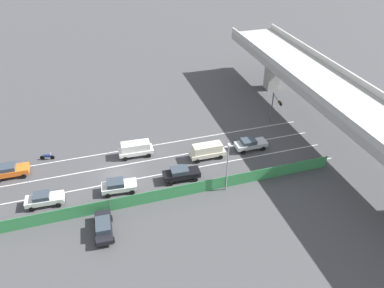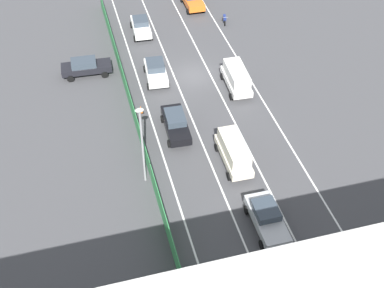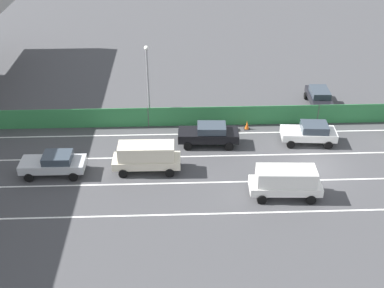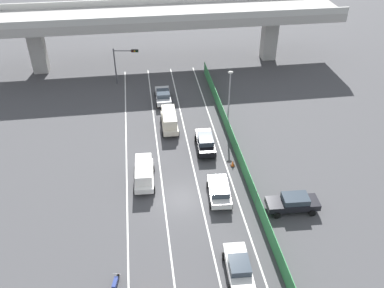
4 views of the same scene
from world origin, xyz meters
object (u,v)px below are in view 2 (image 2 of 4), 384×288
at_px(car_van_cream, 234,151).
at_px(car_sedan_silver, 267,218).
at_px(car_sedan_white, 156,71).
at_px(car_van_white, 237,77).
at_px(street_lamp, 142,139).
at_px(car_sedan_black, 176,123).
at_px(parked_sedan_dark, 86,66).
at_px(motorcycle, 225,19).
at_px(traffic_cone, 141,109).
at_px(car_hatchback_white, 141,26).

distance_m(car_van_cream, car_sedan_silver, 6.50).
xyz_separation_m(car_sedan_white, car_sedan_silver, (-3.62, 19.04, -0.02)).
xyz_separation_m(car_van_white, car_sedan_silver, (3.13, 15.72, -0.30)).
distance_m(car_sedan_silver, street_lamp, 10.15).
relative_size(car_sedan_black, parked_sedan_dark, 1.00).
distance_m(car_van_cream, motorcycle, 21.85).
bearing_deg(traffic_cone, parked_sedan_dark, -60.96).
relative_size(car_van_white, traffic_cone, 6.61).
bearing_deg(car_hatchback_white, street_lamp, 80.01).
relative_size(car_sedan_silver, car_sedan_black, 0.96).
xyz_separation_m(motorcycle, street_lamp, (12.92, 21.05, 3.71)).
distance_m(car_hatchback_white, motorcycle, 9.21).
bearing_deg(car_sedan_silver, car_hatchback_white, -82.97).
relative_size(car_hatchback_white, street_lamp, 0.65).
relative_size(car_sedan_white, street_lamp, 0.64).
distance_m(car_sedan_white, car_sedan_silver, 19.38).
distance_m(car_sedan_white, car_van_white, 7.53).
bearing_deg(car_sedan_white, car_van_white, 153.78).
bearing_deg(car_hatchback_white, traffic_cone, 79.04).
relative_size(car_sedan_white, car_sedan_silver, 0.96).
bearing_deg(car_hatchback_white, car_van_cream, 98.63).
bearing_deg(car_sedan_white, car_sedan_silver, 100.76).
bearing_deg(car_sedan_black, car_hatchback_white, -90.80).
bearing_deg(car_sedan_silver, car_sedan_white, -79.24).
distance_m(car_hatchback_white, car_sedan_silver, 27.79).
xyz_separation_m(car_van_white, motorcycle, (-2.66, -11.77, -0.74)).
height_order(car_van_white, car_sedan_black, car_van_white).
height_order(car_sedan_silver, parked_sedan_dark, car_sedan_silver).
distance_m(car_van_white, parked_sedan_dark, 14.17).
distance_m(car_van_white, street_lamp, 14.15).
distance_m(car_sedan_white, parked_sedan_dark, 6.65).
height_order(car_van_white, car_sedan_silver, car_van_white).
bearing_deg(car_sedan_silver, car_van_cream, -88.23).
bearing_deg(car_van_cream, car_hatchback_white, -81.37).
bearing_deg(street_lamp, motorcycle, -121.54).
distance_m(car_sedan_black, motorcycle, 18.86).
height_order(car_van_cream, motorcycle, car_van_cream).
xyz_separation_m(car_van_cream, parked_sedan_dark, (9.62, -14.95, -0.31)).
distance_m(car_sedan_white, car_sedan_black, 7.88).
relative_size(car_van_white, motorcycle, 2.49).
xyz_separation_m(car_van_cream, street_lamp, (6.93, 0.05, 2.95)).
distance_m(car_sedan_white, traffic_cone, 5.18).
bearing_deg(car_hatchback_white, car_sedan_black, 89.20).
bearing_deg(car_van_cream, parked_sedan_dark, -57.23).
bearing_deg(car_sedan_silver, motorcycle, -101.90).
bearing_deg(car_sedan_white, car_hatchback_white, -91.43).
distance_m(car_sedan_white, street_lamp, 13.48).
bearing_deg(car_van_cream, car_sedan_silver, 91.77).
bearing_deg(car_sedan_black, traffic_cone, -54.89).
height_order(car_van_cream, traffic_cone, car_van_cream).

